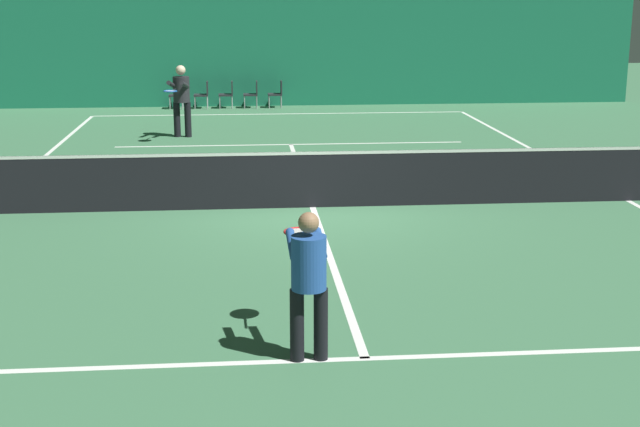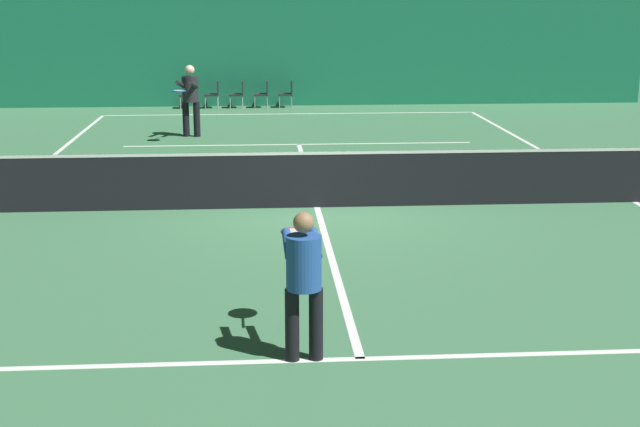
% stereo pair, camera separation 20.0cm
% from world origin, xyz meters
% --- Properties ---
extents(ground_plane, '(60.00, 60.00, 0.00)m').
position_xyz_m(ground_plane, '(0.00, 0.00, 0.00)').
color(ground_plane, '#3D704C').
extents(backdrop_curtain, '(23.00, 0.12, 4.77)m').
position_xyz_m(backdrop_curtain, '(0.00, 13.96, 2.38)').
color(backdrop_curtain, '#196B4C').
rests_on(backdrop_curtain, ground).
extents(court_line_baseline_far, '(11.00, 0.10, 0.00)m').
position_xyz_m(court_line_baseline_far, '(0.00, 11.90, 0.00)').
color(court_line_baseline_far, white).
rests_on(court_line_baseline_far, ground).
extents(court_line_service_far, '(8.25, 0.10, 0.00)m').
position_xyz_m(court_line_service_far, '(0.00, 6.40, 0.00)').
color(court_line_service_far, white).
rests_on(court_line_service_far, ground).
extents(court_line_service_near, '(8.25, 0.10, 0.00)m').
position_xyz_m(court_line_service_near, '(0.00, -6.40, 0.00)').
color(court_line_service_near, white).
rests_on(court_line_service_near, ground).
extents(court_line_sideline_right, '(0.10, 23.80, 0.00)m').
position_xyz_m(court_line_sideline_right, '(5.50, 0.00, 0.00)').
color(court_line_sideline_right, white).
rests_on(court_line_sideline_right, ground).
extents(court_line_centre, '(0.10, 12.80, 0.00)m').
position_xyz_m(court_line_centre, '(0.00, 0.00, 0.00)').
color(court_line_centre, white).
rests_on(court_line_centre, ground).
extents(tennis_net, '(12.00, 0.10, 1.07)m').
position_xyz_m(tennis_net, '(0.00, 0.00, 0.51)').
color(tennis_net, black).
rests_on(tennis_net, ground).
extents(player_near, '(0.39, 1.28, 1.50)m').
position_xyz_m(player_near, '(-0.56, -6.32, 0.87)').
color(player_near, black).
rests_on(player_near, ground).
extents(player_far, '(0.62, 1.44, 1.78)m').
position_xyz_m(player_far, '(-2.63, 7.76, 1.03)').
color(player_far, black).
rests_on(player_far, ground).
extents(courtside_chair_0, '(0.44, 0.44, 0.84)m').
position_xyz_m(courtside_chair_0, '(-3.08, 13.41, 0.49)').
color(courtside_chair_0, '#99999E').
rests_on(courtside_chair_0, ground).
extents(courtside_chair_1, '(0.44, 0.44, 0.84)m').
position_xyz_m(courtside_chair_1, '(-2.31, 13.41, 0.49)').
color(courtside_chair_1, '#99999E').
rests_on(courtside_chair_1, ground).
extents(courtside_chair_2, '(0.44, 0.44, 0.84)m').
position_xyz_m(courtside_chair_2, '(-1.55, 13.41, 0.49)').
color(courtside_chair_2, '#99999E').
rests_on(courtside_chair_2, ground).
extents(courtside_chair_3, '(0.44, 0.44, 0.84)m').
position_xyz_m(courtside_chair_3, '(-0.78, 13.41, 0.49)').
color(courtside_chair_3, '#99999E').
rests_on(courtside_chair_3, ground).
extents(courtside_chair_4, '(0.44, 0.44, 0.84)m').
position_xyz_m(courtside_chair_4, '(-0.02, 13.41, 0.49)').
color(courtside_chair_4, '#99999E').
rests_on(courtside_chair_4, ground).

